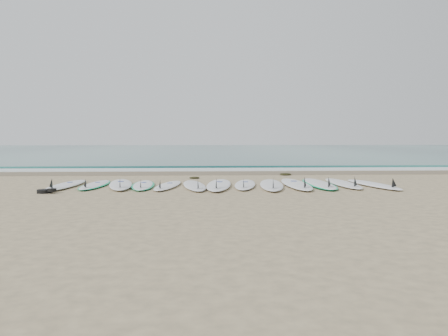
{
  "coord_description": "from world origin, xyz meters",
  "views": [
    {
      "loc": [
        -0.44,
        -11.15,
        1.25
      ],
      "look_at": [
        0.14,
        0.96,
        0.4
      ],
      "focal_mm": 35.0,
      "sensor_mm": 36.0,
      "label": 1
    }
  ],
  "objects_px": {
    "surfboard_6": "(219,185)",
    "surfboard_12": "(374,184)",
    "leash_coil": "(46,191)",
    "surfboard_0": "(65,185)"
  },
  "relations": [
    {
      "from": "surfboard_6",
      "to": "leash_coil",
      "type": "relative_size",
      "value": 6.34
    },
    {
      "from": "surfboard_6",
      "to": "leash_coil",
      "type": "xyz_separation_m",
      "value": [
        -3.92,
        -1.03,
        -0.01
      ]
    },
    {
      "from": "surfboard_6",
      "to": "leash_coil",
      "type": "distance_m",
      "value": 4.06
    },
    {
      "from": "leash_coil",
      "to": "surfboard_0",
      "type": "bearing_deg",
      "value": 87.58
    },
    {
      "from": "surfboard_0",
      "to": "leash_coil",
      "type": "height_order",
      "value": "surfboard_0"
    },
    {
      "from": "surfboard_12",
      "to": "leash_coil",
      "type": "xyz_separation_m",
      "value": [
        -7.91,
        -0.98,
        -0.01
      ]
    },
    {
      "from": "surfboard_0",
      "to": "surfboard_12",
      "type": "relative_size",
      "value": 1.01
    },
    {
      "from": "surfboard_6",
      "to": "surfboard_12",
      "type": "distance_m",
      "value": 3.98
    },
    {
      "from": "surfboard_0",
      "to": "surfboard_6",
      "type": "xyz_separation_m",
      "value": [
        3.87,
        -0.18,
        0.01
      ]
    },
    {
      "from": "surfboard_0",
      "to": "surfboard_12",
      "type": "xyz_separation_m",
      "value": [
        7.85,
        -0.22,
        -0.0
      ]
    }
  ]
}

